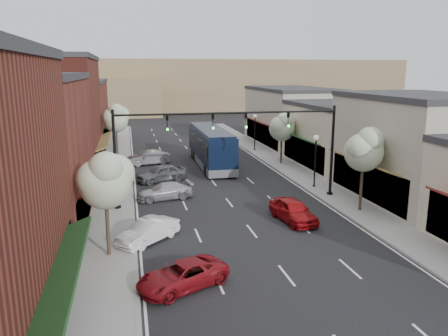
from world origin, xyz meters
TOP-DOWN VIEW (x-y plane):
  - ground at (0.00, 0.00)m, footprint 160.00×160.00m
  - sidewalk_left at (-8.40, 18.50)m, footprint 2.80×73.00m
  - sidewalk_right at (8.40, 18.50)m, footprint 2.80×73.00m
  - curb_left at (-7.00, 18.50)m, footprint 0.25×73.00m
  - curb_right at (7.00, 18.50)m, footprint 0.25×73.00m
  - bldg_left_midnear at (-14.23, 6.00)m, footprint 10.14×14.10m
  - bldg_left_midfar at (-14.24, 20.00)m, footprint 10.14×14.10m
  - bldg_left_far at (-14.22, 36.00)m, footprint 10.14×18.10m
  - bldg_right_midnear at (13.72, 6.00)m, footprint 9.14×12.10m
  - bldg_right_midfar at (13.70, 18.00)m, footprint 9.14×12.10m
  - bldg_right_far at (13.71, 32.00)m, footprint 9.14×16.10m
  - hill_far at (0.00, 90.00)m, footprint 120.00×30.00m
  - hill_near at (-25.00, 78.00)m, footprint 50.00×20.00m
  - signal_mast_right at (5.62, 8.00)m, footprint 8.22×0.46m
  - signal_mast_left at (-5.62, 8.00)m, footprint 8.22×0.46m
  - tree_right_near at (8.35, 3.94)m, footprint 2.85×2.65m
  - tree_right_far at (8.35, 19.94)m, footprint 2.85×2.65m
  - tree_left_near at (-8.25, -0.06)m, footprint 2.85×2.65m
  - tree_left_far at (-8.25, 25.94)m, footprint 2.85×2.65m
  - lamp_post_near at (7.80, 10.50)m, footprint 0.44×0.44m
  - lamp_post_far at (7.80, 28.00)m, footprint 0.44×0.44m
  - coach_bus at (1.06, 20.92)m, footprint 2.81×12.50m
  - red_hatchback at (3.08, 3.17)m, footprint 2.30×4.50m
  - parked_car_a at (-4.97, -4.09)m, footprint 4.65×3.59m
  - parked_car_b at (-6.20, 1.64)m, footprint 3.84×3.72m
  - parked_car_c at (-4.57, 9.95)m, footprint 4.49×2.42m
  - parked_car_d at (-4.39, 15.42)m, footprint 4.75×3.14m
  - parked_car_e at (-5.14, 22.73)m, footprint 4.65×2.37m

SIDE VIEW (x-z plane):
  - ground at x=0.00m, z-range 0.00..0.00m
  - curb_left at x=-7.00m, z-range -0.01..0.16m
  - curb_right at x=7.00m, z-range -0.01..0.16m
  - sidewalk_left at x=-8.40m, z-range 0.00..0.15m
  - sidewalk_right at x=8.40m, z-range 0.00..0.15m
  - parked_car_a at x=-4.97m, z-range 0.00..1.17m
  - parked_car_c at x=-4.57m, z-range 0.00..1.24m
  - parked_car_b at x=-6.20m, z-range 0.00..1.31m
  - parked_car_e at x=-5.14m, z-range 0.00..1.46m
  - red_hatchback at x=3.08m, z-range 0.00..1.47m
  - parked_car_d at x=-4.39m, z-range 0.00..1.50m
  - coach_bus at x=1.06m, z-range 0.07..3.89m
  - lamp_post_near at x=7.80m, z-range 0.79..5.23m
  - lamp_post_far at x=7.80m, z-range 0.79..5.23m
  - bldg_right_midfar at x=13.70m, z-range -0.03..6.37m
  - bldg_right_far at x=13.71m, z-range -0.04..7.36m
  - bldg_right_midnear at x=13.72m, z-range -0.04..7.86m
  - tree_right_far at x=8.35m, z-range 1.28..6.70m
  - hill_near at x=-25.00m, z-range 0.00..8.00m
  - bldg_left_far at x=-14.22m, z-range -0.04..8.36m
  - tree_left_near at x=-8.25m, z-range 1.38..7.07m
  - tree_right_near at x=8.35m, z-range 1.47..7.43m
  - tree_left_far at x=-8.25m, z-range 1.54..7.67m
  - signal_mast_right at x=5.62m, z-range 1.12..8.12m
  - signal_mast_left at x=-5.62m, z-range 1.12..8.12m
  - bldg_left_midnear at x=-14.23m, z-range -0.04..9.36m
  - bldg_left_midfar at x=-14.24m, z-range -0.05..10.85m
  - hill_far at x=0.00m, z-range 0.00..12.00m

